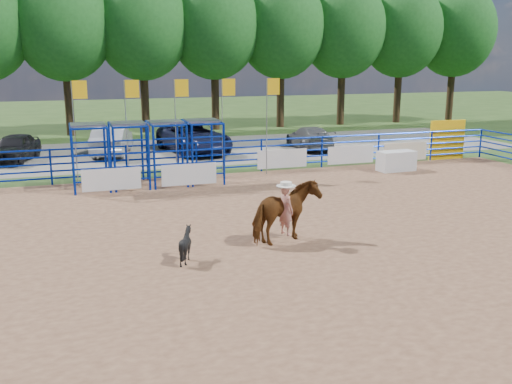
# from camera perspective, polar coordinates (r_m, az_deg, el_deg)

# --- Properties ---
(ground) EXTENTS (120.00, 120.00, 0.00)m
(ground) POSITION_cam_1_polar(r_m,az_deg,el_deg) (15.86, 2.06, -5.29)
(ground) COLOR #385421
(ground) RESTS_ON ground
(arena_dirt) EXTENTS (30.00, 20.00, 0.02)m
(arena_dirt) POSITION_cam_1_polar(r_m,az_deg,el_deg) (15.86, 2.06, -5.26)
(arena_dirt) COLOR #8D6346
(arena_dirt) RESTS_ON ground
(gravel_strip) EXTENTS (40.00, 10.00, 0.01)m
(gravel_strip) POSITION_cam_1_polar(r_m,az_deg,el_deg) (31.92, -8.70, 4.02)
(gravel_strip) COLOR slate
(gravel_strip) RESTS_ON ground
(announcer_table) EXTENTS (1.73, 0.88, 0.90)m
(announcer_table) POSITION_cam_1_polar(r_m,az_deg,el_deg) (26.79, 13.86, 3.04)
(announcer_table) COLOR silver
(announcer_table) RESTS_ON arena_dirt
(horse_and_rider) EXTENTS (2.22, 1.61, 2.43)m
(horse_and_rider) POSITION_cam_1_polar(r_m,az_deg,el_deg) (15.78, 2.99, -1.83)
(horse_and_rider) COLOR brown
(horse_and_rider) RESTS_ON arena_dirt
(calf) EXTENTS (1.01, 0.97, 0.87)m
(calf) POSITION_cam_1_polar(r_m,az_deg,el_deg) (14.53, -7.03, -5.26)
(calf) COLOR black
(calf) RESTS_ON arena_dirt
(car_a) EXTENTS (2.66, 4.32, 1.37)m
(car_a) POSITION_cam_1_polar(r_m,az_deg,el_deg) (30.91, -22.99, 4.11)
(car_a) COLOR black
(car_a) RESTS_ON gravel_strip
(car_b) EXTENTS (2.65, 4.93, 1.54)m
(car_b) POSITION_cam_1_polar(r_m,az_deg,el_deg) (31.35, -14.20, 5.03)
(car_b) COLOR gray
(car_b) RESTS_ON gravel_strip
(car_c) EXTENTS (3.57, 6.17, 1.62)m
(car_c) POSITION_cam_1_polar(r_m,az_deg,el_deg) (31.44, -6.26, 5.45)
(car_c) COLOR #161937
(car_c) RESTS_ON gravel_strip
(car_d) EXTENTS (2.21, 4.55, 1.28)m
(car_d) POSITION_cam_1_polar(r_m,az_deg,el_deg) (32.51, 5.39, 5.42)
(car_d) COLOR #5E5E61
(car_d) RESTS_ON gravel_strip
(perimeter_fence) EXTENTS (30.10, 20.10, 1.50)m
(perimeter_fence) POSITION_cam_1_polar(r_m,az_deg,el_deg) (15.64, 2.08, -2.69)
(perimeter_fence) COLOR #0726A6
(perimeter_fence) RESTS_ON ground
(chute_assembly) EXTENTS (19.32, 2.41, 4.20)m
(chute_assembly) POSITION_cam_1_polar(r_m,az_deg,el_deg) (23.47, -9.92, 3.78)
(chute_assembly) COLOR #0726A6
(chute_assembly) RESTS_ON ground
(treeline) EXTENTS (56.40, 6.40, 11.24)m
(treeline) POSITION_cam_1_polar(r_m,az_deg,el_deg) (40.50, -11.39, 16.53)
(treeline) COLOR #3F2B19
(treeline) RESTS_ON ground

